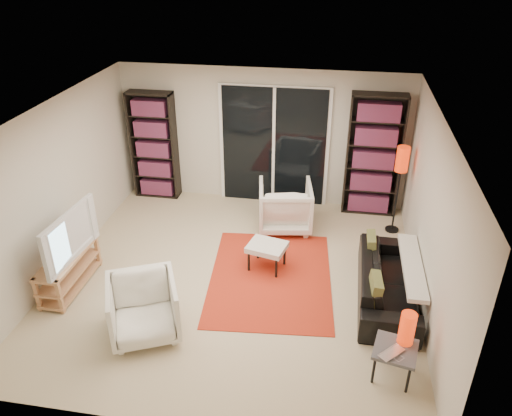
% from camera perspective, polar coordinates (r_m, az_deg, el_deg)
% --- Properties ---
extents(floor, '(5.00, 5.00, 0.00)m').
position_cam_1_polar(floor, '(7.18, -2.39, -8.00)').
color(floor, beige).
rests_on(floor, ground).
extents(wall_back, '(5.00, 0.02, 2.40)m').
position_cam_1_polar(wall_back, '(8.77, 0.80, 8.11)').
color(wall_back, beige).
rests_on(wall_back, ground).
extents(wall_front, '(5.00, 0.02, 2.40)m').
position_cam_1_polar(wall_front, '(4.56, -9.29, -14.35)').
color(wall_front, beige).
rests_on(wall_front, ground).
extents(wall_left, '(0.02, 5.00, 2.40)m').
position_cam_1_polar(wall_left, '(7.43, -21.84, 1.96)').
color(wall_left, beige).
rests_on(wall_left, ground).
extents(wall_right, '(0.02, 5.00, 2.40)m').
position_cam_1_polar(wall_right, '(6.53, 19.40, -1.29)').
color(wall_right, beige).
rests_on(wall_right, ground).
extents(ceiling, '(5.00, 5.00, 0.02)m').
position_cam_1_polar(ceiling, '(6.06, -2.85, 10.52)').
color(ceiling, white).
rests_on(ceiling, wall_back).
extents(sliding_door, '(1.92, 0.08, 2.16)m').
position_cam_1_polar(sliding_door, '(8.77, 2.05, 7.03)').
color(sliding_door, white).
rests_on(sliding_door, ground).
extents(bookshelf_left, '(0.80, 0.30, 1.95)m').
position_cam_1_polar(bookshelf_left, '(9.19, -11.57, 6.98)').
color(bookshelf_left, black).
rests_on(bookshelf_left, ground).
extents(bookshelf_right, '(0.90, 0.30, 2.10)m').
position_cam_1_polar(bookshelf_right, '(8.61, 13.27, 5.83)').
color(bookshelf_right, black).
rests_on(bookshelf_right, ground).
extents(tv_stand, '(0.37, 1.16, 0.50)m').
position_cam_1_polar(tv_stand, '(7.33, -20.57, -6.70)').
color(tv_stand, tan).
rests_on(tv_stand, floor).
extents(tv, '(0.24, 1.18, 0.67)m').
position_cam_1_polar(tv, '(7.02, -21.22, -2.88)').
color(tv, black).
rests_on(tv, tv_stand).
extents(rug, '(1.89, 2.43, 0.01)m').
position_cam_1_polar(rug, '(7.18, 1.67, -7.92)').
color(rug, red).
rests_on(rug, floor).
extents(sofa, '(0.78, 1.91, 0.56)m').
position_cam_1_polar(sofa, '(6.87, 14.85, -8.11)').
color(sofa, black).
rests_on(sofa, floor).
extents(armchair_back, '(0.97, 0.99, 0.79)m').
position_cam_1_polar(armchair_back, '(8.17, 3.33, 0.20)').
color(armchair_back, silver).
rests_on(armchair_back, floor).
extents(armchair_front, '(1.07, 1.08, 0.75)m').
position_cam_1_polar(armchair_front, '(6.22, -12.74, -11.13)').
color(armchair_front, silver).
rests_on(armchair_front, floor).
extents(ottoman, '(0.61, 0.54, 0.40)m').
position_cam_1_polar(ottoman, '(7.18, 1.26, -4.59)').
color(ottoman, silver).
rests_on(ottoman, floor).
extents(side_table, '(0.54, 0.54, 0.40)m').
position_cam_1_polar(side_table, '(5.78, 15.62, -15.51)').
color(side_table, '#4C4D52').
rests_on(side_table, floor).
extents(laptop, '(0.35, 0.36, 0.02)m').
position_cam_1_polar(laptop, '(5.65, 15.57, -15.94)').
color(laptop, silver).
rests_on(laptop, side_table).
extents(table_lamp, '(0.17, 0.17, 0.38)m').
position_cam_1_polar(table_lamp, '(5.73, 16.89, -13.01)').
color(table_lamp, red).
rests_on(table_lamp, side_table).
extents(floor_lamp, '(0.22, 0.22, 1.47)m').
position_cam_1_polar(floor_lamp, '(8.06, 16.26, 4.47)').
color(floor_lamp, black).
rests_on(floor_lamp, floor).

